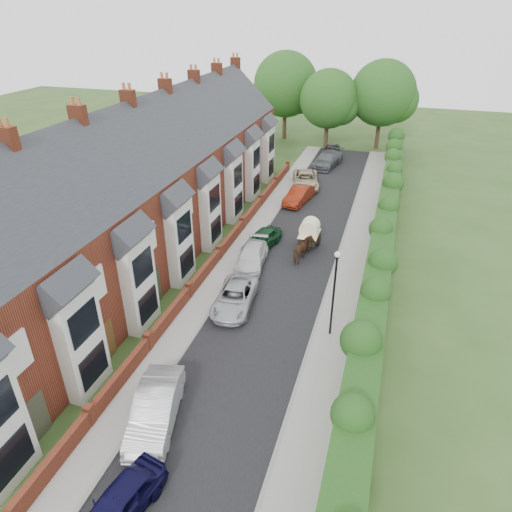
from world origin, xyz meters
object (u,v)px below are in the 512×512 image
at_px(car_navy, 120,503).
at_px(horse, 303,251).
at_px(car_green, 262,239).
at_px(car_grey, 327,159).
at_px(car_beige, 306,180).
at_px(horse_cart, 309,231).
at_px(car_red, 299,195).
at_px(car_white, 252,256).
at_px(car_silver_b, 235,297).
at_px(car_black, 330,150).
at_px(car_silver_a, 155,409).
at_px(lamppost, 335,284).

bearing_deg(car_navy, horse, 95.49).
bearing_deg(car_green, car_grey, 99.22).
bearing_deg(car_beige, horse_cart, -90.73).
bearing_deg(car_red, car_navy, -79.75).
distance_m(car_white, horse_cart, 4.91).
relative_size(car_navy, car_grey, 0.70).
xyz_separation_m(car_white, car_red, (0.66, 11.77, 0.07)).
xyz_separation_m(car_silver_b, car_white, (-0.57, 5.03, 0.01)).
xyz_separation_m(car_navy, car_grey, (0.38, 41.06, 0.14)).
bearing_deg(car_beige, horse, -92.62).
height_order(car_red, car_black, car_red).
height_order(car_beige, horse_cart, horse_cart).
relative_size(car_green, car_red, 0.91).
relative_size(car_beige, car_black, 1.37).
height_order(car_red, horse_cart, horse_cart).
distance_m(car_silver_a, car_black, 41.18).
height_order(car_silver_a, car_red, car_silver_a).
distance_m(car_silver_b, car_beige, 21.04).
bearing_deg(car_navy, horse_cart, 96.15).
height_order(car_black, horse_cart, horse_cart).
bearing_deg(car_black, car_grey, -78.49).
height_order(car_silver_b, horse, horse).
distance_m(car_green, horse_cart, 3.50).
relative_size(car_navy, car_black, 1.00).
relative_size(car_green, car_grey, 0.73).
distance_m(car_green, car_beige, 13.44).
xyz_separation_m(car_silver_b, horse_cart, (2.67, 8.67, 0.66)).
xyz_separation_m(car_silver_a, horse, (3.01, 15.52, 0.07)).
height_order(car_navy, car_red, car_red).
relative_size(car_white, horse_cart, 1.42).
bearing_deg(car_green, car_black, 100.67).
distance_m(car_silver_a, horse, 15.81).
height_order(lamppost, car_beige, lamppost).
bearing_deg(lamppost, car_green, 126.66).
height_order(car_silver_a, car_black, car_silver_a).
height_order(car_silver_a, car_silver_b, car_silver_a).
xyz_separation_m(car_silver_a, car_silver_b, (0.34, 9.04, -0.14)).
bearing_deg(car_green, horse_cart, 31.20).
xyz_separation_m(car_red, horse_cart, (2.58, -8.13, 0.58)).
relative_size(car_silver_a, car_beige, 0.91).
height_order(car_silver_b, car_grey, car_grey).
xyz_separation_m(car_silver_b, car_grey, (0.80, 28.00, 0.14)).
height_order(car_beige, car_grey, car_grey).
bearing_deg(horse, car_silver_b, 79.44).
height_order(lamppost, car_grey, lamppost).
relative_size(lamppost, car_black, 1.36).
xyz_separation_m(lamppost, horse, (-3.13, 7.49, -2.44)).
height_order(car_green, horse, horse).
relative_size(lamppost, car_white, 1.15).
height_order(car_silver_a, horse, horse).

